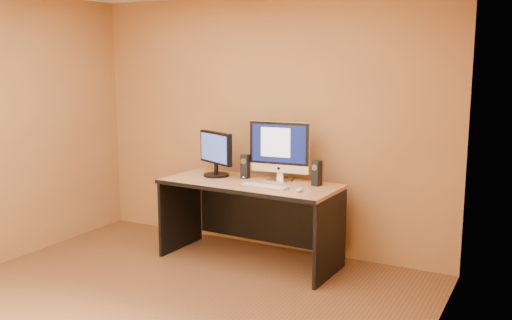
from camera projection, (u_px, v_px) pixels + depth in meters
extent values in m
plane|color=brown|center=(146.00, 317.00, 4.38)|extent=(4.00, 4.00, 0.00)
cube|color=silver|center=(264.00, 186.00, 5.25)|extent=(0.46, 0.14, 0.02)
ellipsoid|color=white|center=(300.00, 189.00, 5.08)|extent=(0.06, 0.11, 0.04)
cylinder|color=black|center=(293.00, 179.00, 5.58)|extent=(0.08, 0.23, 0.01)
cylinder|color=black|center=(280.00, 178.00, 5.63)|extent=(0.12, 0.16, 0.01)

